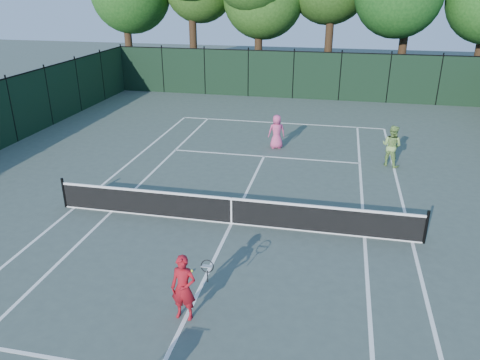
% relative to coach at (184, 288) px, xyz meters
% --- Properties ---
extents(ground, '(90.00, 90.00, 0.00)m').
position_rel_coach_xyz_m(ground, '(0.02, 4.61, -0.80)').
color(ground, '#404E46').
rests_on(ground, ground).
extents(sideline_doubles_left, '(0.10, 23.77, 0.01)m').
position_rel_coach_xyz_m(sideline_doubles_left, '(-5.46, 4.61, -0.80)').
color(sideline_doubles_left, white).
rests_on(sideline_doubles_left, ground).
extents(sideline_doubles_right, '(0.10, 23.77, 0.01)m').
position_rel_coach_xyz_m(sideline_doubles_right, '(5.51, 4.61, -0.80)').
color(sideline_doubles_right, white).
rests_on(sideline_doubles_right, ground).
extents(sideline_singles_left, '(0.10, 23.77, 0.01)m').
position_rel_coach_xyz_m(sideline_singles_left, '(-4.09, 4.61, -0.80)').
color(sideline_singles_left, white).
rests_on(sideline_singles_left, ground).
extents(sideline_singles_right, '(0.10, 23.77, 0.01)m').
position_rel_coach_xyz_m(sideline_singles_right, '(4.14, 4.61, -0.80)').
color(sideline_singles_right, white).
rests_on(sideline_singles_right, ground).
extents(baseline_far, '(10.97, 0.10, 0.01)m').
position_rel_coach_xyz_m(baseline_far, '(0.02, 16.50, -0.80)').
color(baseline_far, white).
rests_on(baseline_far, ground).
extents(service_line_far, '(8.23, 0.10, 0.01)m').
position_rel_coach_xyz_m(service_line_far, '(0.02, 11.01, -0.80)').
color(service_line_far, white).
rests_on(service_line_far, ground).
extents(center_service_line, '(0.10, 12.80, 0.01)m').
position_rel_coach_xyz_m(center_service_line, '(0.02, 4.61, -0.80)').
color(center_service_line, white).
rests_on(center_service_line, ground).
extents(tennis_net, '(11.69, 0.09, 1.06)m').
position_rel_coach_xyz_m(tennis_net, '(0.02, 4.61, -0.32)').
color(tennis_net, black).
rests_on(tennis_net, ground).
extents(fence_far, '(24.00, 0.05, 3.00)m').
position_rel_coach_xyz_m(fence_far, '(0.02, 22.61, 0.70)').
color(fence_far, black).
rests_on(fence_far, ground).
extents(coach, '(0.92, 0.58, 1.60)m').
position_rel_coach_xyz_m(coach, '(0.00, 0.00, 0.00)').
color(coach, maroon).
rests_on(coach, ground).
extents(player_pink, '(0.88, 0.71, 1.57)m').
position_rel_coach_xyz_m(player_pink, '(0.38, 12.27, -0.02)').
color(player_pink, '#CD487D').
rests_on(player_pink, ground).
extents(player_green, '(1.06, 1.00, 1.74)m').
position_rel_coach_xyz_m(player_green, '(5.33, 11.01, 0.07)').
color(player_green, '#86B45A').
rests_on(player_green, ground).
extents(loose_ball_midcourt, '(0.07, 0.07, 0.07)m').
position_rel_coach_xyz_m(loose_ball_midcourt, '(-0.40, 1.77, -0.77)').
color(loose_ball_midcourt, '#D3F632').
rests_on(loose_ball_midcourt, ground).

